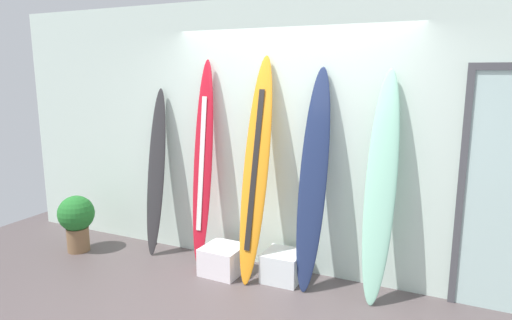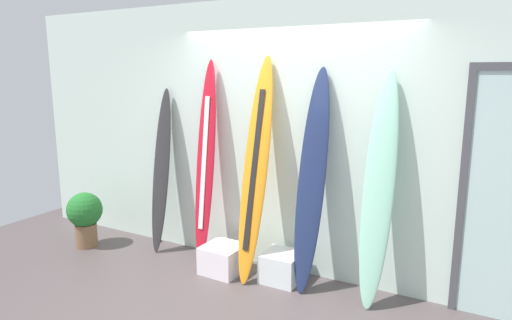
% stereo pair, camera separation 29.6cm
% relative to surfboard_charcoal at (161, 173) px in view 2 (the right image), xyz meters
% --- Properties ---
extents(wall_back, '(7.20, 0.20, 2.80)m').
position_rel_surfboard_charcoal_xyz_m(wall_back, '(1.53, 0.30, 0.47)').
color(wall_back, silver).
rests_on(wall_back, ground).
extents(surfboard_charcoal, '(0.23, 0.35, 1.89)m').
position_rel_surfboard_charcoal_xyz_m(surfboard_charcoal, '(0.00, 0.00, 0.00)').
color(surfboard_charcoal, '#2C2B2D').
rests_on(surfboard_charcoal, ground).
extents(surfboard_crimson, '(0.22, 0.34, 2.20)m').
position_rel_surfboard_charcoal_xyz_m(surfboard_crimson, '(0.63, -0.00, 0.16)').
color(surfboard_crimson, red).
rests_on(surfboard_crimson, ground).
extents(surfboard_sunset, '(0.27, 0.57, 2.24)m').
position_rel_surfboard_charcoal_xyz_m(surfboard_sunset, '(1.30, -0.10, 0.18)').
color(surfboard_sunset, orange).
rests_on(surfboard_sunset, ground).
extents(surfboard_navy, '(0.29, 0.47, 2.12)m').
position_rel_surfboard_charcoal_xyz_m(surfboard_navy, '(1.87, -0.04, 0.13)').
color(surfboard_navy, '#1C294D').
rests_on(surfboard_navy, ground).
extents(surfboard_seafoam, '(0.29, 0.45, 2.10)m').
position_rel_surfboard_charcoal_xyz_m(surfboard_seafoam, '(2.50, -0.04, 0.11)').
color(surfboard_seafoam, '#8ECFB2').
rests_on(surfboard_seafoam, ground).
extents(display_block_left, '(0.41, 0.41, 0.29)m').
position_rel_surfboard_charcoal_xyz_m(display_block_left, '(0.96, -0.19, -0.78)').
color(display_block_left, white).
rests_on(display_block_left, ground).
extents(display_block_center, '(0.37, 0.37, 0.29)m').
position_rel_surfboard_charcoal_xyz_m(display_block_center, '(1.58, -0.07, -0.78)').
color(display_block_center, silver).
rests_on(display_block_center, ground).
extents(potted_plant, '(0.41, 0.41, 0.67)m').
position_rel_surfboard_charcoal_xyz_m(potted_plant, '(-0.87, -0.39, -0.53)').
color(potted_plant, brown).
rests_on(potted_plant, ground).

